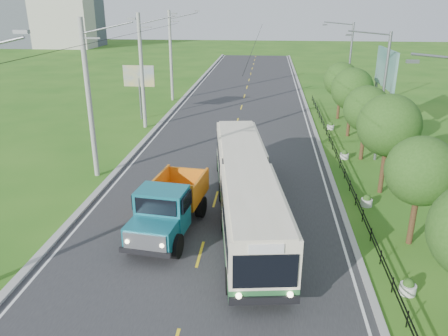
# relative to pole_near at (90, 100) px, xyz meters

# --- Properties ---
(ground) EXTENTS (240.00, 240.00, 0.00)m
(ground) POSITION_rel_pole_near_xyz_m (8.26, -9.00, -5.09)
(ground) COLOR #275F16
(ground) RESTS_ON ground
(road) EXTENTS (14.00, 120.00, 0.02)m
(road) POSITION_rel_pole_near_xyz_m (8.26, 11.00, -5.08)
(road) COLOR #28282B
(road) RESTS_ON ground
(curb_left) EXTENTS (0.40, 120.00, 0.15)m
(curb_left) POSITION_rel_pole_near_xyz_m (1.06, 11.00, -5.02)
(curb_left) COLOR #9E9E99
(curb_left) RESTS_ON ground
(curb_right) EXTENTS (0.30, 120.00, 0.10)m
(curb_right) POSITION_rel_pole_near_xyz_m (15.41, 11.00, -5.04)
(curb_right) COLOR #9E9E99
(curb_right) RESTS_ON ground
(edge_line_left) EXTENTS (0.12, 120.00, 0.00)m
(edge_line_left) POSITION_rel_pole_near_xyz_m (1.61, 11.00, -5.07)
(edge_line_left) COLOR silver
(edge_line_left) RESTS_ON road
(edge_line_right) EXTENTS (0.12, 120.00, 0.00)m
(edge_line_right) POSITION_rel_pole_near_xyz_m (14.91, 11.00, -5.07)
(edge_line_right) COLOR silver
(edge_line_right) RESTS_ON road
(centre_dash) EXTENTS (0.12, 2.20, 0.00)m
(centre_dash) POSITION_rel_pole_near_xyz_m (8.26, -9.00, -5.07)
(centre_dash) COLOR yellow
(centre_dash) RESTS_ON road
(railing_right) EXTENTS (0.04, 40.00, 0.60)m
(railing_right) POSITION_rel_pole_near_xyz_m (16.26, 5.00, -4.79)
(railing_right) COLOR black
(railing_right) RESTS_ON ground
(pole_near) EXTENTS (3.51, 0.32, 10.00)m
(pole_near) POSITION_rel_pole_near_xyz_m (0.00, 0.00, 0.00)
(pole_near) COLOR gray
(pole_near) RESTS_ON ground
(pole_mid) EXTENTS (3.51, 0.32, 10.00)m
(pole_mid) POSITION_rel_pole_near_xyz_m (0.00, 12.00, 0.00)
(pole_mid) COLOR gray
(pole_mid) RESTS_ON ground
(pole_far) EXTENTS (3.51, 0.32, 10.00)m
(pole_far) POSITION_rel_pole_near_xyz_m (0.00, 24.00, 0.00)
(pole_far) COLOR gray
(pole_far) RESTS_ON ground
(tree_second) EXTENTS (3.18, 3.26, 5.30)m
(tree_second) POSITION_rel_pole_near_xyz_m (18.12, -6.86, -1.57)
(tree_second) COLOR #382314
(tree_second) RESTS_ON ground
(tree_third) EXTENTS (3.60, 3.62, 6.00)m
(tree_third) POSITION_rel_pole_near_xyz_m (18.12, -0.86, -1.11)
(tree_third) COLOR #382314
(tree_third) RESTS_ON ground
(tree_fourth) EXTENTS (3.24, 3.31, 5.40)m
(tree_fourth) POSITION_rel_pole_near_xyz_m (18.12, 5.14, -1.51)
(tree_fourth) COLOR #382314
(tree_fourth) RESTS_ON ground
(tree_fifth) EXTENTS (3.48, 3.52, 5.80)m
(tree_fifth) POSITION_rel_pole_near_xyz_m (18.12, 11.14, -1.24)
(tree_fifth) COLOR #382314
(tree_fifth) RESTS_ON ground
(tree_back) EXTENTS (3.30, 3.36, 5.50)m
(tree_back) POSITION_rel_pole_near_xyz_m (18.12, 17.14, -1.44)
(tree_back) COLOR #382314
(tree_back) RESTS_ON ground
(streetlight_mid) EXTENTS (3.02, 0.20, 9.07)m
(streetlight_mid) POSITION_rel_pole_near_xyz_m (18.90, 5.00, -0.19)
(streetlight_mid) COLOR slate
(streetlight_mid) RESTS_ON ground
(streetlight_far) EXTENTS (3.02, 0.20, 9.07)m
(streetlight_far) POSITION_rel_pole_near_xyz_m (18.90, 19.00, -0.19)
(streetlight_far) COLOR slate
(streetlight_far) RESTS_ON ground
(planter_front) EXTENTS (0.64, 0.64, 0.67)m
(planter_front) POSITION_rel_pole_near_xyz_m (16.86, -11.00, -4.81)
(planter_front) COLOR silver
(planter_front) RESTS_ON ground
(planter_near) EXTENTS (0.64, 0.64, 0.67)m
(planter_near) POSITION_rel_pole_near_xyz_m (16.86, -3.00, -4.81)
(planter_near) COLOR silver
(planter_near) RESTS_ON ground
(planter_mid) EXTENTS (0.64, 0.64, 0.67)m
(planter_mid) POSITION_rel_pole_near_xyz_m (16.86, 5.00, -4.81)
(planter_mid) COLOR silver
(planter_mid) RESTS_ON ground
(planter_far) EXTENTS (0.64, 0.64, 0.67)m
(planter_far) POSITION_rel_pole_near_xyz_m (16.86, 13.00, -4.81)
(planter_far) COLOR silver
(planter_far) RESTS_ON ground
(billboard_left) EXTENTS (3.00, 0.20, 5.20)m
(billboard_left) POSITION_rel_pole_near_xyz_m (-1.24, 15.00, -1.23)
(billboard_left) COLOR slate
(billboard_left) RESTS_ON ground
(billboard_right) EXTENTS (0.24, 6.00, 7.30)m
(billboard_right) POSITION_rel_pole_near_xyz_m (20.56, 11.00, 0.25)
(billboard_right) COLOR slate
(billboard_right) RESTS_ON ground
(bus) EXTENTS (4.81, 16.26, 3.10)m
(bus) POSITION_rel_pole_near_xyz_m (10.09, -4.99, -3.23)
(bus) COLOR #276132
(bus) RESTS_ON ground
(dump_truck) EXTENTS (3.16, 6.61, 2.68)m
(dump_truck) POSITION_rel_pole_near_xyz_m (6.44, -7.01, -3.58)
(dump_truck) COLOR #136474
(dump_truck) RESTS_ON ground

